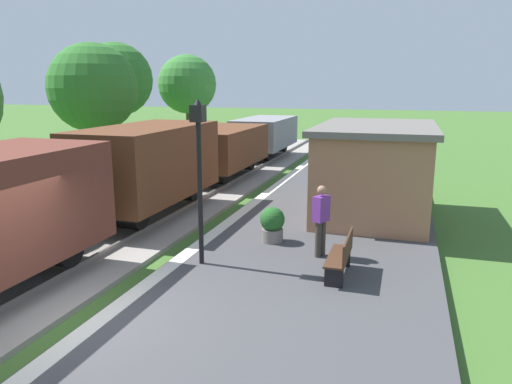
% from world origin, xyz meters
% --- Properties ---
extents(ground_plane, '(160.00, 160.00, 0.00)m').
position_xyz_m(ground_plane, '(0.00, 0.00, 0.00)').
color(ground_plane, '#3D6628').
extents(platform_slab, '(6.00, 60.00, 0.25)m').
position_xyz_m(platform_slab, '(3.20, 0.00, 0.12)').
color(platform_slab, '#424244').
rests_on(platform_slab, ground).
extents(platform_edge_stripe, '(0.36, 60.00, 0.01)m').
position_xyz_m(platform_edge_stripe, '(0.40, 0.00, 0.25)').
color(platform_edge_stripe, silver).
rests_on(platform_edge_stripe, platform_slab).
extents(rail_near, '(0.07, 60.00, 0.14)m').
position_xyz_m(rail_near, '(-1.68, 0.00, 0.19)').
color(rail_near, slate).
rests_on(rail_near, track_ballast).
extents(freight_train, '(2.50, 26.00, 2.72)m').
position_xyz_m(freight_train, '(-2.40, 9.32, 1.55)').
color(freight_train, brown).
rests_on(freight_train, rail_near).
extents(station_hut, '(3.50, 5.80, 2.78)m').
position_xyz_m(station_hut, '(4.40, 8.93, 1.65)').
color(station_hut, '#9E6B4C').
rests_on(station_hut, platform_slab).
extents(bench_near_hut, '(0.42, 1.50, 0.91)m').
position_xyz_m(bench_near_hut, '(4.13, 3.25, 0.72)').
color(bench_near_hut, '#422819').
rests_on(bench_near_hut, platform_slab).
extents(bench_down_platform, '(0.42, 1.50, 0.91)m').
position_xyz_m(bench_down_platform, '(4.13, 12.96, 0.72)').
color(bench_down_platform, '#422819').
rests_on(bench_down_platform, platform_slab).
extents(person_waiting, '(0.39, 0.45, 1.71)m').
position_xyz_m(person_waiting, '(3.49, 4.37, 1.18)').
color(person_waiting, '#38332D').
rests_on(person_waiting, platform_slab).
extents(potted_planter, '(0.64, 0.64, 0.92)m').
position_xyz_m(potted_planter, '(2.11, 5.10, 0.72)').
color(potted_planter, slate).
rests_on(potted_planter, platform_slab).
extents(lamp_post_near, '(0.28, 0.28, 3.70)m').
position_xyz_m(lamp_post_near, '(0.99, 3.10, 2.80)').
color(lamp_post_near, black).
rests_on(lamp_post_near, platform_slab).
extents(tree_trackside_far, '(3.73, 3.73, 5.96)m').
position_xyz_m(tree_trackside_far, '(-7.45, 11.41, 4.08)').
color(tree_trackside_far, '#4C3823').
rests_on(tree_trackside_far, ground).
extents(tree_field_left, '(3.93, 3.93, 6.46)m').
position_xyz_m(tree_field_left, '(-9.89, 16.92, 4.48)').
color(tree_field_left, '#4C3823').
rests_on(tree_field_left, ground).
extents(tree_field_distant, '(3.65, 3.65, 6.08)m').
position_xyz_m(tree_field_distant, '(-8.10, 22.09, 4.24)').
color(tree_field_distant, '#4C3823').
rests_on(tree_field_distant, ground).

